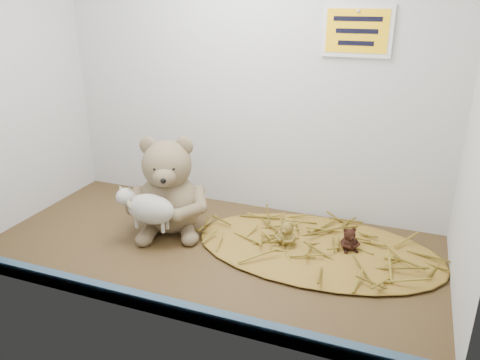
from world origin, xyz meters
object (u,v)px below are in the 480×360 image
at_px(toy_lamb, 151,209).
at_px(mini_teddy_tan, 287,232).
at_px(mini_teddy_brown, 349,238).
at_px(main_teddy, 168,185).

height_order(toy_lamb, mini_teddy_tan, toy_lamb).
bearing_deg(mini_teddy_brown, toy_lamb, 165.02).
bearing_deg(mini_teddy_brown, mini_teddy_tan, 160.31).
height_order(main_teddy, mini_teddy_brown, main_teddy).
xyz_separation_m(main_teddy, mini_teddy_tan, (0.35, 0.01, -0.09)).
height_order(mini_teddy_tan, mini_teddy_brown, mini_teddy_tan).
relative_size(main_teddy, toy_lamb, 1.58).
height_order(toy_lamb, mini_teddy_brown, toy_lamb).
xyz_separation_m(toy_lamb, mini_teddy_tan, (0.35, 0.11, -0.06)).
relative_size(toy_lamb, mini_teddy_brown, 2.78).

